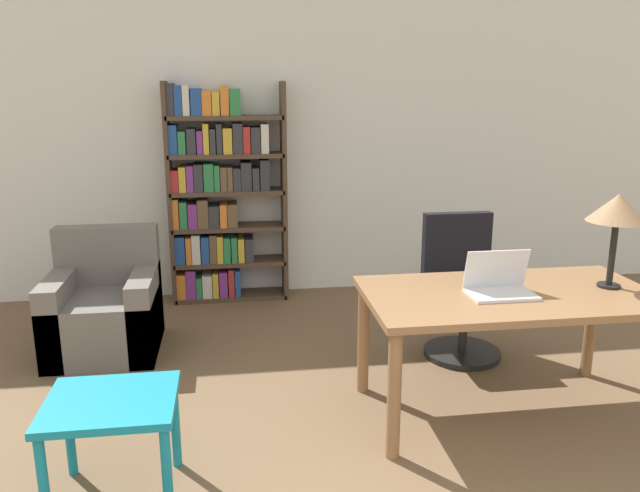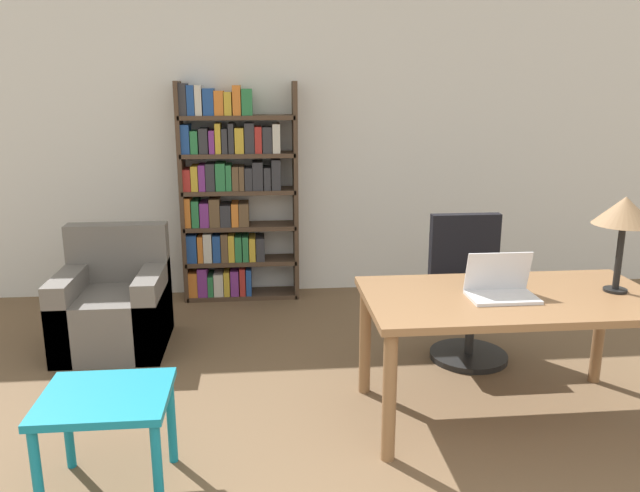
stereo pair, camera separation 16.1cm
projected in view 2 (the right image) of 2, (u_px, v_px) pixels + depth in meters
The scene contains 8 objects.
wall_back at pixel (314, 142), 5.51m from camera, with size 8.00×0.06×2.70m.
desk at pixel (511, 311), 3.41m from camera, with size 1.60×0.85×0.72m.
laptop at pixel (501, 288), 3.34m from camera, with size 0.36×0.23×0.24m.
table_lamp at pixel (625, 213), 3.34m from camera, with size 0.33×0.33×0.53m.
office_chair at pixel (468, 295), 4.28m from camera, with size 0.53×0.53×0.98m.
side_table_blue at pixel (106, 410), 2.80m from camera, with size 0.57×0.50×0.49m.
armchair at pixel (114, 308), 4.47m from camera, with size 0.73×0.74×0.85m.
bookshelf at pixel (230, 194), 5.37m from camera, with size 1.00×0.28×1.87m.
Camera 2 is at (-0.48, -1.02, 1.82)m, focal length 35.00 mm.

